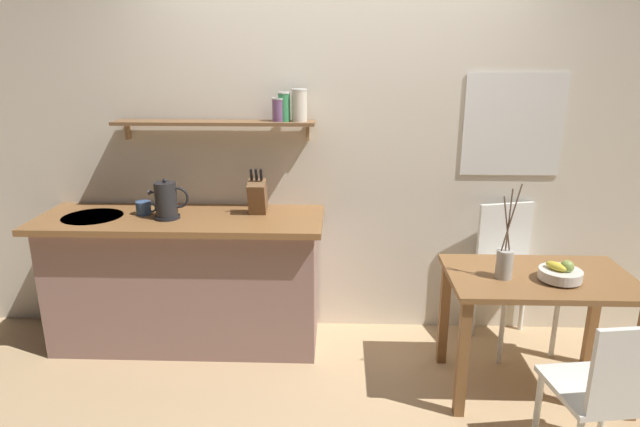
{
  "coord_description": "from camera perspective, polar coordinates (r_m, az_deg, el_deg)",
  "views": [
    {
      "loc": [
        0.01,
        -2.98,
        1.92
      ],
      "look_at": [
        -0.1,
        0.25,
        0.95
      ],
      "focal_mm": 30.42,
      "sensor_mm": 36.0,
      "label": 1
    }
  ],
  "objects": [
    {
      "name": "ground_plane",
      "position": [
        3.55,
        1.53,
        -16.08
      ],
      "size": [
        14.0,
        14.0,
        0.0
      ],
      "primitive_type": "plane",
      "color": "tan"
    },
    {
      "name": "back_wall",
      "position": [
        3.68,
        5.0,
        7.73
      ],
      "size": [
        6.8,
        0.11,
        2.7
      ],
      "color": "silver",
      "rests_on": "ground_plane"
    },
    {
      "name": "kitchen_counter",
      "position": [
        3.75,
        -13.95,
        -6.75
      ],
      "size": [
        1.83,
        0.63,
        0.91
      ],
      "color": "gray",
      "rests_on": "ground_plane"
    },
    {
      "name": "wall_shelf",
      "position": [
        3.55,
        -7.71,
        10.12
      ],
      "size": [
        1.3,
        0.2,
        0.33
      ],
      "color": "brown"
    },
    {
      "name": "dining_table",
      "position": [
        3.33,
        21.95,
        -7.98
      ],
      "size": [
        1.02,
        0.63,
        0.72
      ],
      "color": "brown",
      "rests_on": "ground_plane"
    },
    {
      "name": "dining_chair_near",
      "position": [
        2.85,
        28.15,
        -15.98
      ],
      "size": [
        0.47,
        0.46,
        0.84
      ],
      "color": "white",
      "rests_on": "ground_plane"
    },
    {
      "name": "dining_chair_far",
      "position": [
        3.85,
        19.43,
        -5.41
      ],
      "size": [
        0.53,
        0.52,
        0.95
      ],
      "color": "white",
      "rests_on": "ground_plane"
    },
    {
      "name": "fruit_bowl",
      "position": [
        3.23,
        23.97,
        -5.74
      ],
      "size": [
        0.23,
        0.23,
        0.13
      ],
      "color": "silver",
      "rests_on": "dining_table"
    },
    {
      "name": "twig_vase",
      "position": [
        3.14,
        18.84,
        -4.87
      ],
      "size": [
        0.1,
        0.09,
        0.53
      ],
      "color": "#B7B2A8",
      "rests_on": "dining_table"
    },
    {
      "name": "electric_kettle",
      "position": [
        3.53,
        -15.83,
        1.31
      ],
      "size": [
        0.25,
        0.16,
        0.26
      ],
      "color": "black",
      "rests_on": "kitchen_counter"
    },
    {
      "name": "knife_block",
      "position": [
        3.51,
        -6.6,
        1.83
      ],
      "size": [
        0.11,
        0.17,
        0.3
      ],
      "color": "brown",
      "rests_on": "kitchen_counter"
    },
    {
      "name": "coffee_mug_by_sink",
      "position": [
        3.68,
        -18.03,
        0.56
      ],
      "size": [
        0.13,
        0.1,
        0.09
      ],
      "color": "#3D5B89",
      "rests_on": "kitchen_counter"
    }
  ]
}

